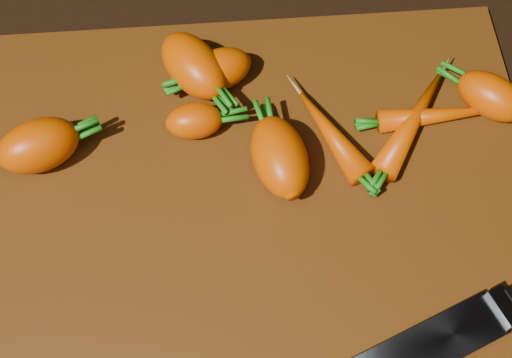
{
  "coord_description": "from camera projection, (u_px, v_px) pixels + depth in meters",
  "views": [
    {
      "loc": [
        -0.02,
        -0.28,
        0.57
      ],
      "look_at": [
        0.0,
        0.01,
        0.03
      ],
      "focal_mm": 50.0,
      "sensor_mm": 36.0,
      "label": 1
    }
  ],
  "objects": [
    {
      "name": "carrot_2",
      "position": [
        280.0,
        157.0,
        0.61
      ],
      "size": [
        0.06,
        0.09,
        0.05
      ],
      "primitive_type": "ellipsoid",
      "rotation": [
        0.0,
        0.0,
        1.77
      ],
      "color": "#E14A00",
      "rests_on": "cutting_board"
    },
    {
      "name": "carrot_4",
      "position": [
        194.0,
        121.0,
        0.64
      ],
      "size": [
        0.05,
        0.04,
        0.03
      ],
      "primitive_type": "ellipsoid",
      "rotation": [
        0.0,
        0.0,
        0.07
      ],
      "color": "#E14A00",
      "rests_on": "cutting_board"
    },
    {
      "name": "carrot_0",
      "position": [
        38.0,
        146.0,
        0.62
      ],
      "size": [
        0.08,
        0.07,
        0.05
      ],
      "primitive_type": "ellipsoid",
      "rotation": [
        0.0,
        0.0,
        0.36
      ],
      "color": "#E14A00",
      "rests_on": "cutting_board"
    },
    {
      "name": "carrot_7",
      "position": [
        444.0,
        115.0,
        0.65
      ],
      "size": [
        0.12,
        0.03,
        0.02
      ],
      "primitive_type": "ellipsoid",
      "rotation": [
        0.0,
        0.0,
        0.05
      ],
      "color": "#E14A00",
      "rests_on": "cutting_board"
    },
    {
      "name": "carrot_6",
      "position": [
        412.0,
        121.0,
        0.64
      ],
      "size": [
        0.09,
        0.12,
        0.03
      ],
      "primitive_type": "ellipsoid",
      "rotation": [
        0.0,
        0.0,
        0.96
      ],
      "color": "#E14A00",
      "rests_on": "cutting_board"
    },
    {
      "name": "carrot_8",
      "position": [
        331.0,
        134.0,
        0.64
      ],
      "size": [
        0.07,
        0.1,
        0.03
      ],
      "primitive_type": "ellipsoid",
      "rotation": [
        0.0,
        0.0,
        2.03
      ],
      "color": "#E14A00",
      "rests_on": "cutting_board"
    },
    {
      "name": "cutting_board",
      "position": [
        257.0,
        202.0,
        0.62
      ],
      "size": [
        0.5,
        0.4,
        0.01
      ],
      "primitive_type": "cube",
      "color": "#592B08",
      "rests_on": "ground"
    },
    {
      "name": "carrot_1",
      "position": [
        194.0,
        66.0,
        0.66
      ],
      "size": [
        0.08,
        0.09,
        0.05
      ],
      "primitive_type": "ellipsoid",
      "rotation": [
        0.0,
        0.0,
        -0.99
      ],
      "color": "#E14A00",
      "rests_on": "cutting_board"
    },
    {
      "name": "ground",
      "position": [
        257.0,
        207.0,
        0.63
      ],
      "size": [
        2.0,
        2.0,
        0.01
      ],
      "primitive_type": "cube",
      "color": "black"
    },
    {
      "name": "carrot_5",
      "position": [
        491.0,
        96.0,
        0.65
      ],
      "size": [
        0.08,
        0.07,
        0.04
      ],
      "primitive_type": "ellipsoid",
      "rotation": [
        0.0,
        0.0,
        2.4
      ],
      "color": "#E14A00",
      "rests_on": "cutting_board"
    },
    {
      "name": "knife",
      "position": [
        409.0,
        358.0,
        0.55
      ],
      "size": [
        0.32,
        0.15,
        0.02
      ],
      "rotation": [
        0.0,
        0.0,
        0.38
      ],
      "color": "gray",
      "rests_on": "cutting_board"
    },
    {
      "name": "carrot_3",
      "position": [
        219.0,
        70.0,
        0.66
      ],
      "size": [
        0.07,
        0.06,
        0.04
      ],
      "primitive_type": "ellipsoid",
      "rotation": [
        0.0,
        0.0,
        3.47
      ],
      "color": "#E14A00",
      "rests_on": "cutting_board"
    }
  ]
}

